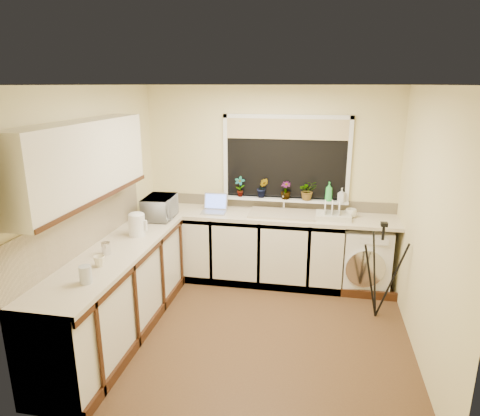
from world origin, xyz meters
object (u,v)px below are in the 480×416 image
plant_b (262,188)px  soap_bottle_clear (342,195)px  plant_d (308,190)px  tripod (380,271)px  soap_bottle_green (329,191)px  cup_left (99,261)px  steel_jar (106,248)px  plant_a (240,187)px  plant_c (286,190)px  cup_back (351,213)px  dish_rack (333,216)px  kettle (137,225)px  glass_jug (86,275)px  microwave (160,207)px  laptop (215,207)px  washing_machine (363,258)px

plant_b → soap_bottle_clear: 1.00m
plant_d → tripod: bearing=-47.2°
soap_bottle_green → plant_d: bearing=-178.5°
cup_left → steel_jar: bearing=105.4°
plant_a → soap_bottle_green: plant_a is taller
plant_c → plant_b: bearing=175.8°
plant_a → plant_c: (0.59, -0.02, -0.02)m
soap_bottle_green → steel_jar: bearing=-139.1°
plant_d → cup_back: bearing=-16.9°
soap_bottle_clear → plant_a: bearing=178.9°
plant_a → plant_d: 0.87m
tripod → soap_bottle_clear: (-0.40, 0.87, 0.60)m
dish_rack → plant_a: 1.25m
kettle → plant_d: (1.75, 1.25, 0.16)m
tripod → glass_jug: size_ratio=7.36×
glass_jug → soap_bottle_clear: size_ratio=0.84×
kettle → soap_bottle_green: soap_bottle_green is taller
dish_rack → microwave: bearing=-170.1°
kettle → plant_b: 1.73m
soap_bottle_green → laptop: bearing=-170.7°
plant_c → cup_left: size_ratio=2.18×
plant_a → microwave: bearing=-143.8°
laptop → tripod: laptop is taller
plant_c → soap_bottle_clear: plant_c is taller
soap_bottle_green → cup_back: (0.27, -0.17, -0.22)m
dish_rack → plant_b: bearing=163.3°
microwave → plant_b: 1.33m
dish_rack → plant_a: plant_a is taller
tripod → plant_d: (-0.82, 0.88, 0.63)m
dish_rack → plant_d: plant_d is taller
glass_jug → cup_left: glass_jug is taller
microwave → plant_a: bearing=-56.8°
plant_a → plant_b: 0.30m
laptop → plant_a: 0.43m
steel_jar → plant_c: (1.54, 1.79, 0.20)m
tripod → plant_a: size_ratio=4.13×
dish_rack → cup_back: cup_back is taller
laptop → plant_a: bearing=38.8°
cup_left → laptop: bearing=72.1°
laptop → plant_c: (0.87, 0.22, 0.20)m
kettle → laptop: bearing=59.8°
kettle → glass_jug: kettle is taller
plant_d → laptop: bearing=-168.9°
plant_c → plant_a: bearing=178.4°
kettle → plant_b: (1.17, 1.27, 0.16)m
glass_jug → tripod: bearing=31.1°
dish_rack → plant_b: 0.97m
kettle → cup_left: 0.82m
plant_d → cup_back: (0.53, -0.16, -0.22)m
washing_machine → cup_left: 3.15m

